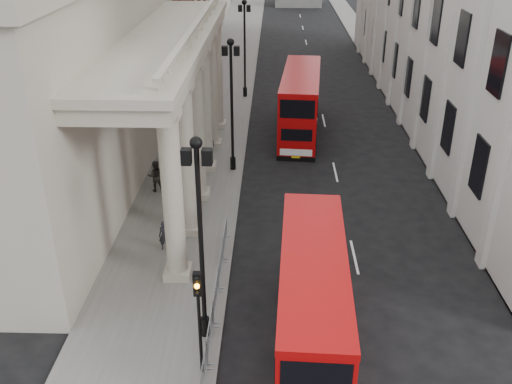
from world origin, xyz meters
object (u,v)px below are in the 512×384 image
(lamp_post_south, at_px, (200,229))
(pedestrian_a, at_px, (164,236))
(bus_near, at_px, (312,303))
(pedestrian_b, at_px, (156,176))
(lamp_post_north, at_px, (245,42))
(traffic_light, at_px, (198,305))
(lamp_post_mid, at_px, (232,97))
(pedestrian_c, at_px, (208,142))
(bus_far, at_px, (300,102))

(lamp_post_south, bearing_deg, pedestrian_a, 113.31)
(bus_near, height_order, pedestrian_b, bus_near)
(bus_near, xyz_separation_m, pedestrian_a, (-6.75, 6.81, -1.32))
(lamp_post_south, relative_size, pedestrian_b, 4.36)
(lamp_post_north, distance_m, traffic_light, 34.07)
(bus_near, relative_size, pedestrian_a, 6.46)
(lamp_post_south, bearing_deg, pedestrian_b, 108.83)
(lamp_post_north, distance_m, pedestrian_b, 20.15)
(traffic_light, distance_m, pedestrian_a, 8.97)
(lamp_post_south, distance_m, traffic_light, 2.71)
(lamp_post_mid, relative_size, lamp_post_north, 1.00)
(lamp_post_south, distance_m, pedestrian_c, 18.99)
(lamp_post_south, relative_size, traffic_light, 1.93)
(lamp_post_north, relative_size, pedestrian_a, 5.44)
(lamp_post_north, bearing_deg, pedestrian_b, -102.65)
(pedestrian_a, bearing_deg, pedestrian_c, 82.98)
(pedestrian_c, bearing_deg, bus_near, -68.05)
(pedestrian_a, bearing_deg, traffic_light, -74.44)
(lamp_post_south, distance_m, lamp_post_north, 32.00)
(pedestrian_b, bearing_deg, bus_far, -139.74)
(lamp_post_south, relative_size, bus_near, 0.84)
(lamp_post_mid, relative_size, pedestrian_a, 5.44)
(bus_near, distance_m, bus_far, 23.55)
(pedestrian_a, bearing_deg, lamp_post_north, 80.99)
(pedestrian_b, height_order, pedestrian_c, pedestrian_b)
(lamp_post_mid, relative_size, pedestrian_b, 4.36)
(pedestrian_a, distance_m, pedestrian_b, 6.70)
(lamp_post_mid, height_order, pedestrian_b, lamp_post_mid)
(lamp_post_south, distance_m, pedestrian_a, 7.87)
(bus_near, distance_m, pedestrian_a, 9.68)
(pedestrian_b, bearing_deg, traffic_light, 97.89)
(bus_near, bearing_deg, pedestrian_a, 137.16)
(lamp_post_north, distance_m, pedestrian_c, 14.20)
(lamp_post_north, distance_m, bus_far, 10.43)
(pedestrian_a, bearing_deg, lamp_post_south, -69.77)
(lamp_post_south, bearing_deg, lamp_post_mid, 90.00)
(pedestrian_a, height_order, pedestrian_b, pedestrian_b)
(lamp_post_south, xyz_separation_m, pedestrian_b, (-4.33, 12.70, -3.84))
(traffic_light, height_order, pedestrian_c, traffic_light)
(traffic_light, relative_size, bus_near, 0.44)
(traffic_light, relative_size, pedestrian_a, 2.81)
(pedestrian_a, bearing_deg, bus_near, -48.33)
(pedestrian_b, bearing_deg, pedestrian_a, 95.44)
(lamp_post_mid, xyz_separation_m, bus_near, (4.07, -16.59, -2.70))
(traffic_light, bearing_deg, lamp_post_south, 92.84)
(lamp_post_mid, height_order, traffic_light, lamp_post_mid)
(bus_near, bearing_deg, pedestrian_b, 124.71)
(lamp_post_mid, distance_m, bus_near, 17.30)
(bus_far, relative_size, pedestrian_a, 7.17)
(lamp_post_north, distance_m, pedestrian_a, 26.24)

